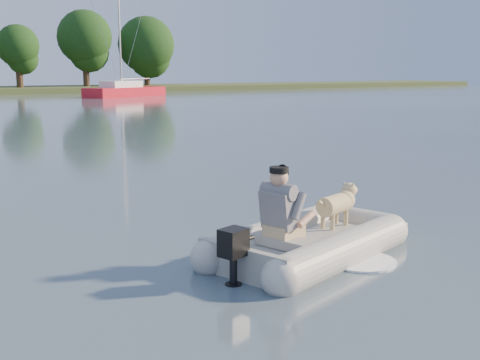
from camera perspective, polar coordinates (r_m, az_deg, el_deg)
water at (r=7.68m, az=4.31°, el=-8.05°), size 160.00×160.00×0.00m
dinghy at (r=8.07m, az=6.94°, el=-2.98°), size 5.45×4.66×1.34m
man at (r=7.52m, az=3.77°, el=-2.51°), size 0.84×0.77×1.04m
dog at (r=8.63m, az=8.97°, el=-2.64°), size 0.96×0.56×0.60m
outboard_motor at (r=6.91m, az=-0.63°, el=-7.53°), size 0.46×0.38×0.76m
sailboat at (r=56.87m, az=-10.86°, el=8.29°), size 8.80×5.92×11.72m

